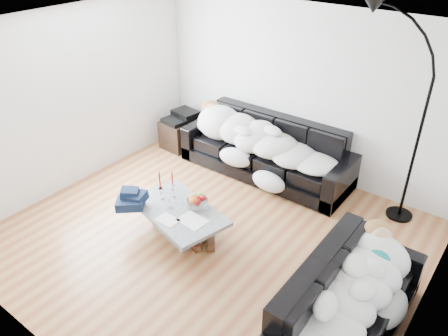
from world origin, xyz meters
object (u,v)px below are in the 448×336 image
Objects in this scene: candle_left at (160,181)px; stereo at (182,116)px; sleeper_right at (351,289)px; fruit_bowl at (197,201)px; candle_right at (172,181)px; wine_glass_c at (171,202)px; shoes at (201,243)px; wine_glass_a at (174,192)px; sleeper_back at (265,138)px; sofa_back at (266,149)px; floor_lamp at (419,137)px; av_cabinet at (183,132)px; wine_glass_b at (162,195)px; coffee_table at (179,221)px; sofa_right at (348,305)px.

candle_left reaches higher than stereo.
sleeper_right reaches higher than stereo.
candle_right is at bearing 168.03° from fruit_bowl.
shoes is (0.49, -0.00, -0.41)m from wine_glass_c.
sleeper_back is at bearing 80.12° from wine_glass_a.
sleeper_right is 2.27m from fruit_bowl.
sleeper_right reaches higher than fruit_bowl.
sofa_back is 2.25m from floor_lamp.
sofa_back reaches higher than av_cabinet.
sleeper_back is at bearing 3.96° from av_cabinet.
stereo is (0.00, 0.00, 0.32)m from av_cabinet.
shoes is (0.71, -0.07, -0.40)m from wine_glass_b.
sofa_right is at bearing -5.13° from coffee_table.
wine_glass_b is at bearing -160.86° from fruit_bowl.
coffee_table is at bearing 84.87° from sofa_right.
sofa_right is 1.58× the size of coffee_table.
sleeper_right is at bearing -8.26° from wine_glass_a.
stereo is at bearing 62.15° from sleeper_right.
stereo is at bearing 128.49° from wine_glass_c.
sofa_back is at bearing 46.70° from sleeper_right.
av_cabinet is 0.32m from stereo.
sofa_back reaches higher than sleeper_right.
sleeper_right is 4.54m from av_cabinet.
candle_left reaches higher than shoes.
candle_right is (-2.76, 0.53, 0.09)m from sofa_right.
shoes is at bearing -39.67° from av_cabinet.
sleeper_back reaches higher than wine_glass_b.
sofa_back is 1.12× the size of floor_lamp.
sleeper_right is 3.90× the size of shoes.
sleeper_back is 9.03× the size of candle_right.
coffee_table is 0.42m from shoes.
floor_lamp reaches higher than wine_glass_a.
wine_glass_a is (-2.60, 0.38, -0.17)m from sleeper_right.
sofa_right is at bearing -10.58° from fruit_bowl.
sleeper_back is 5.15× the size of shoes.
wine_glass_b is 2.29m from av_cabinet.
wine_glass_c is (-0.25, -0.23, 0.00)m from fruit_bowl.
candle_right is at bearing 130.04° from wine_glass_c.
stereo is at bearing 128.91° from wine_glass_a.
floor_lamp is at bearing 4.68° from sleeper_right.
sofa_right is at bearing 0.00° from sleeper_right.
wine_glass_b is 0.26m from candle_left.
shoes is at bearing -43.49° from fruit_bowl.
sleeper_right is at bearing -43.30° from sofa_back.
candle_left is 0.17m from candle_right.
sofa_right is at bearing -4.23° from wine_glass_c.
candle_right reaches higher than fruit_bowl.
sofa_right reaches higher than wine_glass_b.
stereo is at bearing 128.14° from candle_right.
coffee_table is 4.83× the size of candle_left.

